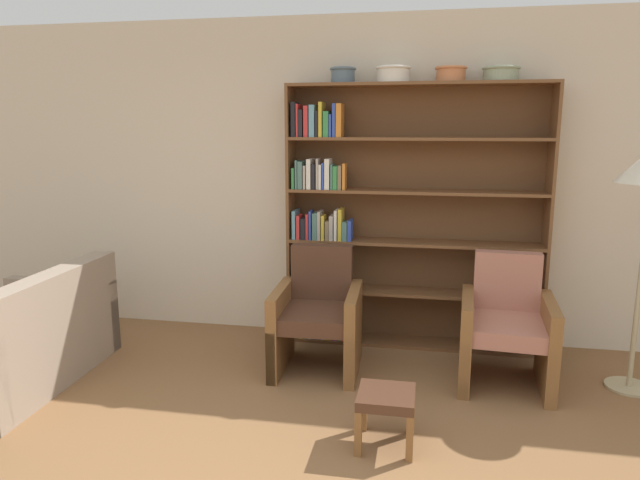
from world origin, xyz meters
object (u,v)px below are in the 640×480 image
couch (15,343)px  armchair_leather (318,316)px  bowl_cream (343,74)px  bowl_slate (393,74)px  armchair_cushioned (506,328)px  footstool (386,403)px  bowl_brass (501,73)px  bookshelf (388,220)px  bowl_stoneware (451,73)px

couch → armchair_leather: size_ratio=1.62×
bowl_cream → bowl_slate: (0.40, 0.00, -0.00)m
armchair_cushioned → footstool: 1.30m
bowl_cream → bowl_brass: 1.23m
armchair_leather → bowl_slate: bearing=-130.6°
bookshelf → bowl_slate: (0.01, -0.02, 1.18)m
couch → armchair_cushioned: size_ratio=1.62×
footstool → bowl_stoneware: bearing=78.3°
footstool → bowl_cream: bearing=107.2°
footstool → couch: bearing=172.5°
bowl_slate → armchair_cushioned: (0.90, -0.62, -1.84)m
bowl_slate → bowl_stoneware: bearing=-0.0°
bowl_brass → footstool: size_ratio=0.87×
bowl_slate → footstool: bowl_slate is taller
bowl_stoneware → bowl_brass: 0.38m
bowl_slate → armchair_cushioned: size_ratio=0.31×
bowl_cream → bowl_stoneware: size_ratio=0.86×
bowl_stoneware → armchair_leather: (-0.94, -0.62, -1.83)m
bowl_cream → armchair_leather: bowl_cream is taller
bowl_cream → footstool: bowl_cream is taller
bowl_stoneware → armchair_leather: 2.15m
bowl_cream → footstool: size_ratio=0.65×
bowl_stoneware → couch: bearing=-157.2°
bowl_brass → couch: 4.15m
bookshelf → footstool: 1.85m
bowl_cream → couch: bowl_cream is taller
bowl_cream → bowl_stoneware: (0.85, -0.00, -0.01)m
bowl_stoneware → armchair_leather: bowl_stoneware is taller
bowl_stoneware → armchair_cushioned: size_ratio=0.27×
bookshelf → armchair_leather: bearing=-126.8°
bowl_stoneware → armchair_cushioned: bearing=-54.2°
bookshelf → bowl_cream: (-0.39, -0.02, 1.18)m
bowl_brass → armchair_cushioned: size_ratio=0.31×
bowl_slate → bowl_brass: 0.82m
bowl_stoneware → armchair_leather: bearing=-146.5°
bookshelf → bowl_stoneware: size_ratio=8.78×
bookshelf → bowl_slate: size_ratio=7.75×
bowl_cream → armchair_cushioned: 2.34m
bookshelf → bowl_slate: 1.18m
bowl_cream → armchair_cushioned: bowl_cream is taller
bowl_cream → couch: bearing=-149.7°
bowl_brass → bowl_stoneware: bearing=-180.0°
bookshelf → armchair_cushioned: size_ratio=2.37×
couch → armchair_leather: 2.22m
armchair_leather → armchair_cushioned: bearing=177.7°
bowl_brass → armchair_leather: bowl_brass is taller
armchair_cushioned → bowl_stoneware: bearing=-50.3°
bowl_cream → couch: (-2.20, -1.29, -1.96)m
bookshelf → armchair_leather: 1.04m
bookshelf → footstool: (0.12, -1.66, -0.81)m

